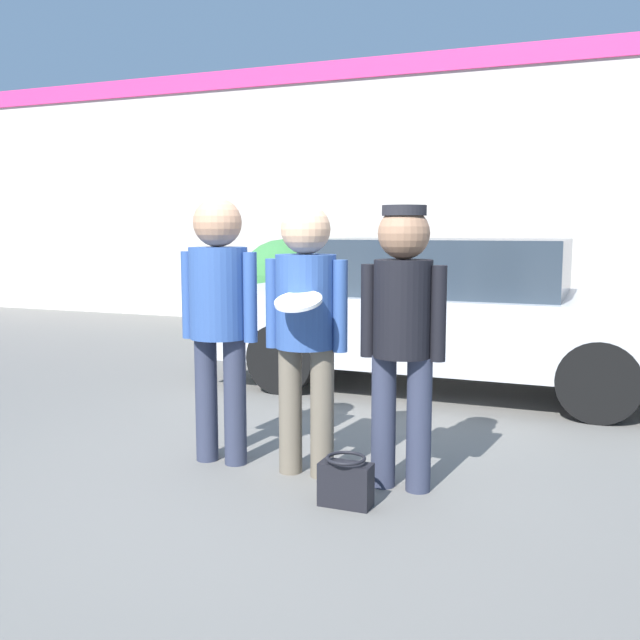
{
  "coord_description": "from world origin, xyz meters",
  "views": [
    {
      "loc": [
        1.77,
        -4.01,
        1.57
      ],
      "look_at": [
        0.04,
        0.3,
        0.97
      ],
      "focal_mm": 40.0,
      "sensor_mm": 36.0,
      "label": 1
    }
  ],
  "objects_px": {
    "shrub": "(283,285)",
    "handbag": "(346,482)",
    "person_right": "(403,321)",
    "parked_car_near": "(447,312)",
    "person_left": "(219,305)",
    "person_middle_with_frisbee": "(306,314)"
  },
  "relations": [
    {
      "from": "shrub",
      "to": "handbag",
      "type": "bearing_deg",
      "value": -62.38
    },
    {
      "from": "person_right",
      "to": "shrub",
      "type": "xyz_separation_m",
      "value": [
        -3.58,
        6.04,
        -0.32
      ]
    },
    {
      "from": "parked_car_near",
      "to": "person_right",
      "type": "bearing_deg",
      "value": -83.26
    },
    {
      "from": "person_left",
      "to": "person_middle_with_frisbee",
      "type": "bearing_deg",
      "value": -1.41
    },
    {
      "from": "shrub",
      "to": "person_middle_with_frisbee",
      "type": "bearing_deg",
      "value": -63.93
    },
    {
      "from": "person_middle_with_frisbee",
      "to": "person_right",
      "type": "bearing_deg",
      "value": -1.42
    },
    {
      "from": "person_left",
      "to": "handbag",
      "type": "bearing_deg",
      "value": -21.86
    },
    {
      "from": "handbag",
      "to": "shrub",
      "type": "bearing_deg",
      "value": 117.62
    },
    {
      "from": "person_left",
      "to": "person_right",
      "type": "bearing_deg",
      "value": -1.42
    },
    {
      "from": "person_right",
      "to": "parked_car_near",
      "type": "relative_size",
      "value": 0.37
    },
    {
      "from": "parked_car_near",
      "to": "person_middle_with_frisbee",
      "type": "bearing_deg",
      "value": -95.57
    },
    {
      "from": "handbag",
      "to": "person_left",
      "type": "bearing_deg",
      "value": 158.14
    },
    {
      "from": "person_middle_with_frisbee",
      "to": "person_right",
      "type": "xyz_separation_m",
      "value": [
        0.63,
        -0.02,
        -0.01
      ]
    },
    {
      "from": "person_left",
      "to": "parked_car_near",
      "type": "distance_m",
      "value": 3.05
    },
    {
      "from": "shrub",
      "to": "person_left",
      "type": "bearing_deg",
      "value": -68.92
    },
    {
      "from": "person_middle_with_frisbee",
      "to": "parked_car_near",
      "type": "height_order",
      "value": "person_middle_with_frisbee"
    },
    {
      "from": "person_right",
      "to": "shrub",
      "type": "distance_m",
      "value": 7.02
    },
    {
      "from": "parked_car_near",
      "to": "shrub",
      "type": "xyz_separation_m",
      "value": [
        -3.23,
        3.11,
        -0.05
      ]
    },
    {
      "from": "person_left",
      "to": "shrub",
      "type": "height_order",
      "value": "person_left"
    },
    {
      "from": "person_left",
      "to": "shrub",
      "type": "distance_m",
      "value": 6.45
    },
    {
      "from": "parked_car_near",
      "to": "handbag",
      "type": "distance_m",
      "value": 3.37
    },
    {
      "from": "person_right",
      "to": "person_middle_with_frisbee",
      "type": "bearing_deg",
      "value": 178.58
    }
  ]
}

